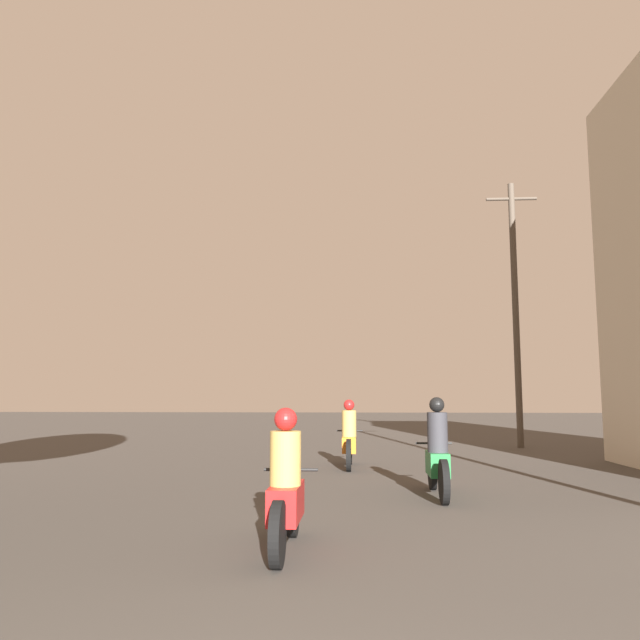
{
  "coord_description": "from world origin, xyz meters",
  "views": [
    {
      "loc": [
        0.1,
        -1.34,
        1.58
      ],
      "look_at": [
        -1.06,
        16.63,
        3.78
      ],
      "focal_mm": 35.0,
      "sensor_mm": 36.0,
      "label": 1
    }
  ],
  "objects_px": {
    "motorcycle_red": "(286,493)",
    "motorcycle_orange": "(349,440)",
    "motorcycle_green": "(438,457)",
    "utility_pole_far": "(515,307)"
  },
  "relations": [
    {
      "from": "motorcycle_red",
      "to": "utility_pole_far",
      "type": "xyz_separation_m",
      "value": [
        5.69,
        13.29,
        3.78
      ]
    },
    {
      "from": "motorcycle_green",
      "to": "utility_pole_far",
      "type": "xyz_separation_m",
      "value": [
        3.7,
        9.68,
        3.74
      ]
    },
    {
      "from": "motorcycle_green",
      "to": "utility_pole_far",
      "type": "bearing_deg",
      "value": 78.65
    },
    {
      "from": "motorcycle_orange",
      "to": "utility_pole_far",
      "type": "bearing_deg",
      "value": 50.16
    },
    {
      "from": "motorcycle_orange",
      "to": "utility_pole_far",
      "type": "distance_m",
      "value": 8.58
    },
    {
      "from": "motorcycle_green",
      "to": "motorcycle_orange",
      "type": "bearing_deg",
      "value": 119.99
    },
    {
      "from": "motorcycle_green",
      "to": "motorcycle_orange",
      "type": "xyz_separation_m",
      "value": [
        -1.47,
        3.95,
        -0.02
      ]
    },
    {
      "from": "motorcycle_red",
      "to": "motorcycle_green",
      "type": "distance_m",
      "value": 4.12
    },
    {
      "from": "motorcycle_green",
      "to": "utility_pole_far",
      "type": "distance_m",
      "value": 11.02
    },
    {
      "from": "motorcycle_red",
      "to": "motorcycle_orange",
      "type": "height_order",
      "value": "motorcycle_orange"
    }
  ]
}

